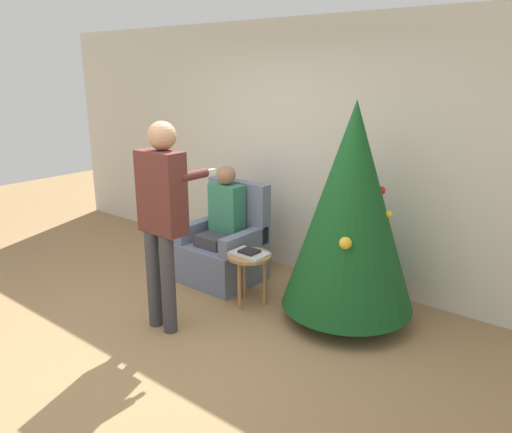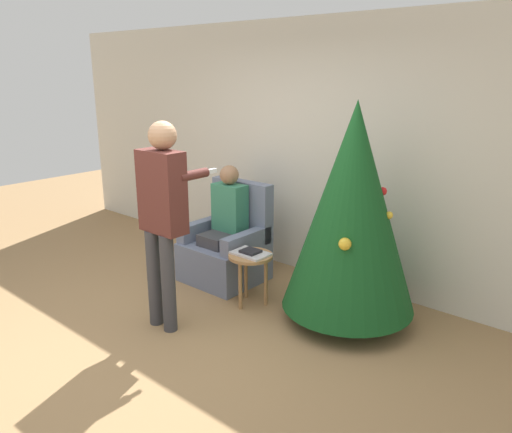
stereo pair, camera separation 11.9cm
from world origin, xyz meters
name	(u,v)px [view 1 (the left image)]	position (x,y,z in m)	size (l,w,h in m)	color
ground_plane	(150,351)	(0.00, 0.00, 0.00)	(14.00, 14.00, 0.00)	#99754C
wall_back	(307,151)	(0.00, 2.23, 1.35)	(8.00, 0.06, 2.70)	beige
christmas_tree	(351,208)	(0.95, 1.48, 1.05)	(1.17, 1.17, 1.96)	brown
armchair	(225,248)	(-0.52, 1.48, 0.34)	(0.76, 0.73, 1.04)	slate
person_seated	(222,219)	(-0.52, 1.44, 0.67)	(0.36, 0.46, 1.24)	#38383D
person_standing	(162,208)	(-0.21, 0.38, 1.08)	(0.44, 0.57, 1.79)	#38383D
side_stool	(249,262)	(0.08, 1.16, 0.43)	(0.42, 0.42, 0.51)	#A37547
laptop	(249,253)	(0.08, 1.16, 0.52)	(0.35, 0.24, 0.02)	silver
book	(249,251)	(0.08, 1.16, 0.54)	(0.17, 0.15, 0.02)	black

